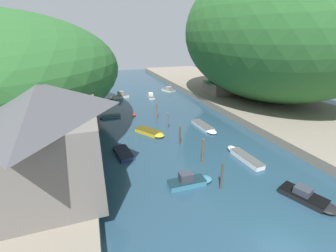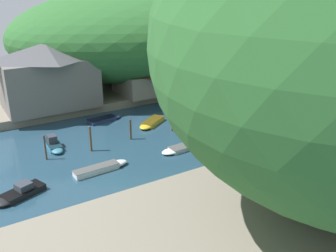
% 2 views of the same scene
% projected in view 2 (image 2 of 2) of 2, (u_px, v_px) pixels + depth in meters
% --- Properties ---
extents(water_surface, '(130.00, 130.00, 0.00)m').
position_uv_depth(water_surface, '(211.00, 123.00, 51.82)').
color(water_surface, '#234256').
rests_on(water_surface, ground).
extents(left_bank, '(22.00, 120.00, 1.20)m').
position_uv_depth(left_bank, '(136.00, 83.00, 69.68)').
color(left_bank, gray).
rests_on(left_bank, ground).
extents(hillside_left, '(34.60, 48.44, 16.30)m').
position_uv_depth(hillside_left, '(144.00, 33.00, 68.65)').
color(hillside_left, '#2D662D').
rests_on(hillside_left, left_bank).
extents(waterfront_building, '(9.04, 13.74, 9.19)m').
position_uv_depth(waterfront_building, '(48.00, 74.00, 53.13)').
color(waterfront_building, slate).
rests_on(waterfront_building, left_bank).
extents(boathouse_shed, '(8.45, 7.36, 5.06)m').
position_uv_depth(boathouse_shed, '(140.00, 77.00, 60.37)').
color(boathouse_shed, gray).
rests_on(boathouse_shed, left_bank).
extents(boat_far_right_bank, '(4.10, 5.11, 0.61)m').
position_uv_depth(boat_far_right_bank, '(151.00, 123.00, 50.75)').
color(boat_far_right_bank, gold).
rests_on(boat_far_right_bank, water_surface).
extents(boat_white_cruiser, '(1.53, 5.95, 0.63)m').
position_uv_depth(boat_white_cruiser, '(103.00, 168.00, 38.70)').
color(boat_white_cruiser, white).
rests_on(boat_white_cruiser, water_surface).
extents(boat_moored_right, '(4.63, 1.50, 1.45)m').
position_uv_depth(boat_moored_right, '(54.00, 145.00, 43.75)').
color(boat_moored_right, teal).
rests_on(boat_moored_right, water_surface).
extents(boat_open_rowboat, '(5.16, 1.91, 1.66)m').
position_uv_depth(boat_open_rowboat, '(264.00, 93.00, 63.51)').
color(boat_open_rowboat, silver).
rests_on(boat_open_rowboat, water_surface).
extents(boat_near_quay, '(4.13, 1.41, 0.40)m').
position_uv_depth(boat_near_quay, '(188.00, 102.00, 59.92)').
color(boat_near_quay, teal).
rests_on(boat_near_quay, water_surface).
extents(boat_yellow_tender, '(1.85, 6.28, 0.50)m').
position_uv_depth(boat_yellow_tender, '(183.00, 148.00, 43.51)').
color(boat_yellow_tender, white).
rests_on(boat_yellow_tender, water_surface).
extents(boat_cabin_cruiser, '(2.02, 5.80, 1.11)m').
position_uv_depth(boat_cabin_cruiser, '(297.00, 107.00, 57.07)').
color(boat_cabin_cruiser, silver).
rests_on(boat_cabin_cruiser, water_surface).
extents(boat_far_upstream, '(2.31, 5.04, 0.51)m').
position_uv_depth(boat_far_upstream, '(106.00, 119.00, 52.52)').
color(boat_far_upstream, navy).
rests_on(boat_far_upstream, water_surface).
extents(boat_small_dinghy, '(3.28, 5.01, 1.17)m').
position_uv_depth(boat_small_dinghy, '(19.00, 193.00, 33.91)').
color(boat_small_dinghy, black).
rests_on(boat_small_dinghy, water_surface).
extents(mooring_post_nearest, '(0.21, 0.21, 2.91)m').
position_uv_depth(mooring_post_nearest, '(45.00, 147.00, 40.66)').
color(mooring_post_nearest, '#4C3D2D').
rests_on(mooring_post_nearest, water_surface).
extents(mooring_post_second, '(0.27, 0.27, 3.10)m').
position_uv_depth(mooring_post_second, '(90.00, 139.00, 42.64)').
color(mooring_post_second, brown).
rests_on(mooring_post_second, water_surface).
extents(mooring_post_middle, '(0.26, 0.26, 2.67)m').
position_uv_depth(mooring_post_middle, '(130.00, 129.00, 45.90)').
color(mooring_post_middle, '#4C3D2D').
rests_on(mooring_post_middle, water_surface).
extents(mooring_post_fourth, '(0.24, 0.24, 2.71)m').
position_uv_depth(mooring_post_fourth, '(172.00, 121.00, 48.56)').
color(mooring_post_fourth, brown).
rests_on(mooring_post_fourth, water_surface).
extents(mooring_post_farthest, '(0.22, 0.22, 2.92)m').
position_uv_depth(mooring_post_farthest, '(204.00, 112.00, 51.37)').
color(mooring_post_farthest, brown).
rests_on(mooring_post_farthest, water_surface).
extents(channel_buoy_near, '(0.61, 0.61, 0.92)m').
position_uv_depth(channel_buoy_near, '(200.00, 110.00, 55.75)').
color(channel_buoy_near, red).
rests_on(channel_buoy_near, water_surface).
extents(person_on_quay, '(0.24, 0.39, 1.69)m').
position_uv_depth(person_on_quay, '(14.00, 108.00, 50.83)').
color(person_on_quay, '#282D3D').
rests_on(person_on_quay, left_bank).
extents(person_by_boathouse, '(0.31, 0.42, 1.69)m').
position_uv_depth(person_by_boathouse, '(93.00, 95.00, 56.65)').
color(person_by_boathouse, '#282D3D').
rests_on(person_by_boathouse, left_bank).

